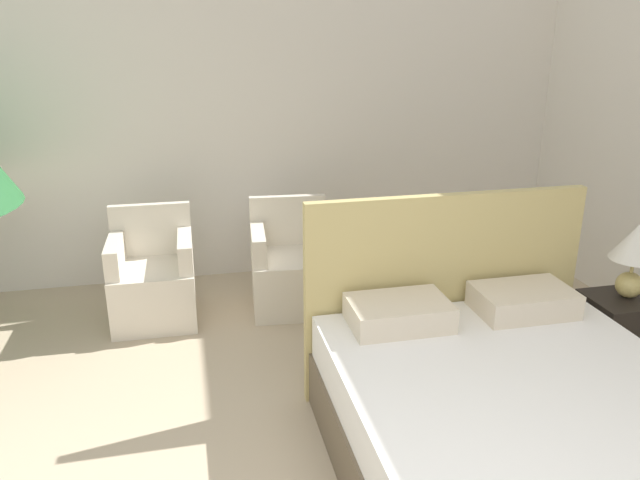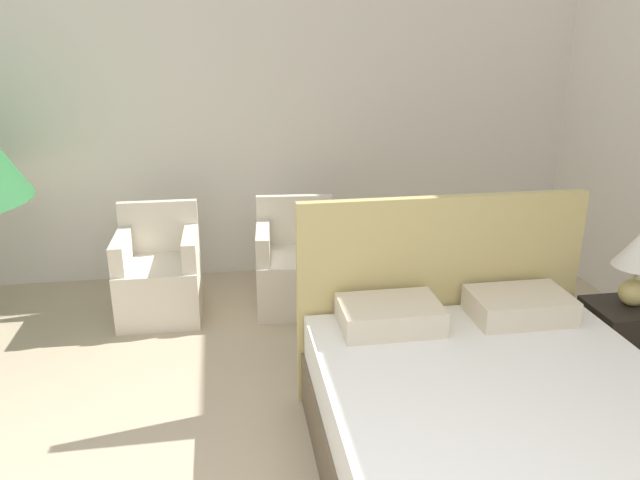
{
  "view_description": "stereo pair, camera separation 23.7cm",
  "coord_description": "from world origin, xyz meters",
  "px_view_note": "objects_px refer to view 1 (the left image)",
  "views": [
    {
      "loc": [
        -0.39,
        -0.98,
        2.12
      ],
      "look_at": [
        0.45,
        2.78,
        0.76
      ],
      "focal_mm": 35.0,
      "sensor_mm": 36.0,
      "label": 1
    },
    {
      "loc": [
        -0.16,
        -1.03,
        2.12
      ],
      "look_at": [
        0.45,
        2.78,
        0.76
      ],
      "focal_mm": 35.0,
      "sensor_mm": 36.0,
      "label": 2
    }
  ],
  "objects_px": {
    "table_lamp": "(635,250)",
    "bed": "(516,427)",
    "armchair_near_window_left": "(154,284)",
    "nightstand": "(624,339)",
    "armchair_near_window_right": "(291,272)"
  },
  "relations": [
    {
      "from": "bed",
      "to": "armchair_near_window_left",
      "type": "relative_size",
      "value": 2.37
    },
    {
      "from": "table_lamp",
      "to": "nightstand",
      "type": "bearing_deg",
      "value": -27.3
    },
    {
      "from": "bed",
      "to": "armchair_near_window_left",
      "type": "xyz_separation_m",
      "value": [
        -1.72,
        2.18,
        -0.02
      ]
    },
    {
      "from": "armchair_near_window_left",
      "to": "table_lamp",
      "type": "xyz_separation_m",
      "value": [
        2.8,
        -1.49,
        0.58
      ]
    },
    {
      "from": "nightstand",
      "to": "table_lamp",
      "type": "height_order",
      "value": "table_lamp"
    },
    {
      "from": "table_lamp",
      "to": "bed",
      "type": "bearing_deg",
      "value": -147.39
    },
    {
      "from": "armchair_near_window_left",
      "to": "armchair_near_window_right",
      "type": "relative_size",
      "value": 1.0
    },
    {
      "from": "armchair_near_window_right",
      "to": "table_lamp",
      "type": "relative_size",
      "value": 1.82
    },
    {
      "from": "armchair_near_window_right",
      "to": "nightstand",
      "type": "bearing_deg",
      "value": -35.04
    },
    {
      "from": "armchair_near_window_left",
      "to": "armchair_near_window_right",
      "type": "bearing_deg",
      "value": 0.86
    },
    {
      "from": "bed",
      "to": "nightstand",
      "type": "xyz_separation_m",
      "value": [
        1.11,
        0.68,
        -0.03
      ]
    },
    {
      "from": "armchair_near_window_right",
      "to": "table_lamp",
      "type": "xyz_separation_m",
      "value": [
        1.77,
        -1.49,
        0.58
      ]
    },
    {
      "from": "armchair_near_window_left",
      "to": "nightstand",
      "type": "relative_size",
      "value": 1.47
    },
    {
      "from": "bed",
      "to": "nightstand",
      "type": "height_order",
      "value": "bed"
    },
    {
      "from": "bed",
      "to": "table_lamp",
      "type": "relative_size",
      "value": 4.33
    }
  ]
}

